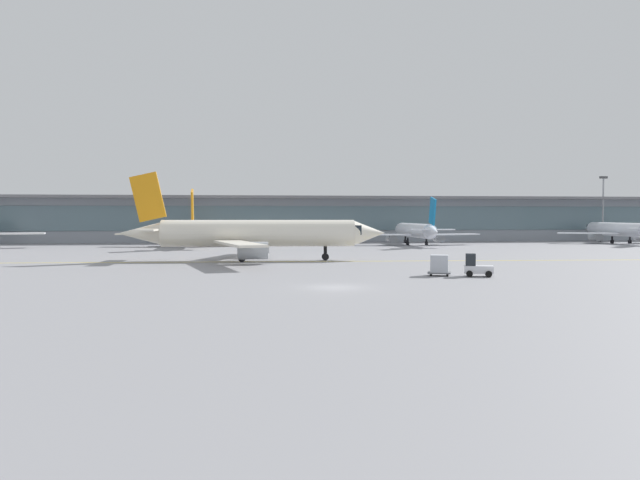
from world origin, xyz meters
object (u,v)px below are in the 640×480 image
at_px(gate_airplane_1, 195,230).
at_px(taxiing_regional_jet, 255,234).
at_px(gate_airplane_2, 415,231).
at_px(apron_light_mast_1, 603,205).
at_px(gate_airplane_3, 618,230).
at_px(baggage_tug, 476,267).
at_px(cargo_dolly_lead, 439,264).

height_order(gate_airplane_1, taxiing_regional_jet, taxiing_regional_jet).
relative_size(gate_airplane_2, apron_light_mast_1, 1.89).
distance_m(gate_airplane_3, taxiing_regional_jet, 82.96).
height_order(baggage_tug, apron_light_mast_1, apron_light_mast_1).
height_order(gate_airplane_1, baggage_tug, gate_airplane_1).
distance_m(taxiing_regional_jet, apron_light_mast_1, 91.62).
relative_size(gate_airplane_1, apron_light_mast_1, 2.13).
bearing_deg(gate_airplane_2, cargo_dolly_lead, 165.93).
bearing_deg(gate_airplane_3, baggage_tug, 142.67).
height_order(gate_airplane_2, cargo_dolly_lead, gate_airplane_2).
bearing_deg(gate_airplane_1, cargo_dolly_lead, -158.05).
distance_m(taxiing_regional_jet, baggage_tug, 30.41).
distance_m(gate_airplane_2, taxiing_regional_jet, 48.57).
bearing_deg(cargo_dolly_lead, taxiing_regional_jet, 146.03).
relative_size(gate_airplane_1, baggage_tug, 10.26).
xyz_separation_m(gate_airplane_3, cargo_dolly_lead, (-56.33, -61.51, -1.63)).
xyz_separation_m(gate_airplane_2, baggage_tug, (-11.09, -60.52, -1.74)).
distance_m(gate_airplane_1, baggage_tug, 67.93).
bearing_deg(gate_airplane_1, gate_airplane_3, -90.83).
xyz_separation_m(gate_airplane_2, apron_light_mast_1, (45.42, 13.06, 5.05)).
relative_size(gate_airplane_1, cargo_dolly_lead, 11.94).
distance_m(gate_airplane_2, baggage_tug, 61.56).
xyz_separation_m(gate_airplane_2, taxiing_regional_jet, (-30.84, -37.52, 0.65)).
height_order(gate_airplane_3, apron_light_mast_1, apron_light_mast_1).
xyz_separation_m(gate_airplane_3, apron_light_mast_1, (3.36, 10.98, 5.01)).
distance_m(gate_airplane_1, apron_light_mast_1, 87.24).
xyz_separation_m(gate_airplane_1, baggage_tug, (29.69, -61.06, -2.08)).
relative_size(gate_airplane_3, baggage_tug, 9.27).
xyz_separation_m(cargo_dolly_lead, apron_light_mast_1, (59.69, 72.49, 6.64)).
bearing_deg(gate_airplane_2, gate_airplane_3, -87.75).
relative_size(taxiing_regional_jet, cargo_dolly_lead, 13.19).
relative_size(gate_airplane_1, gate_airplane_3, 1.11).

